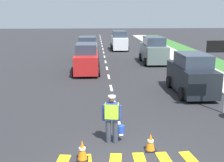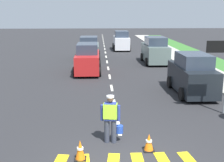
# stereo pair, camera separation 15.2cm
# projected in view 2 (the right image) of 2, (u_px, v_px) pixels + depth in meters

# --- Properties ---
(ground_plane) EXTENTS (96.00, 96.00, 0.00)m
(ground_plane) POSITION_uv_depth(u_px,v_px,m) (106.00, 56.00, 28.91)
(ground_plane) COLOR #28282B
(sidewalk_right) EXTENTS (2.40, 72.00, 0.14)m
(sidewalk_right) POSITION_uv_depth(u_px,v_px,m) (223.00, 81.00, 18.56)
(sidewalk_right) COLOR #B2ADA3
(sidewalk_right) RESTS_ON ground
(lane_center_line) EXTENTS (0.14, 46.40, 0.01)m
(lane_center_line) POSITION_uv_depth(u_px,v_px,m) (105.00, 51.00, 32.99)
(lane_center_line) COLOR silver
(lane_center_line) RESTS_ON ground
(road_worker) EXTENTS (0.77, 0.36, 1.67)m
(road_worker) POSITION_uv_depth(u_px,v_px,m) (111.00, 117.00, 9.74)
(road_worker) COLOR #383D4C
(road_worker) RESTS_ON ground
(lane_direction_sign) EXTENTS (1.16, 0.11, 3.20)m
(lane_direction_sign) POSITION_uv_depth(u_px,v_px,m) (223.00, 60.00, 12.19)
(lane_direction_sign) COLOR gray
(lane_direction_sign) RESTS_ON ground
(traffic_cone_near) EXTENTS (0.36, 0.36, 0.64)m
(traffic_cone_near) POSITION_uv_depth(u_px,v_px,m) (80.00, 150.00, 8.72)
(traffic_cone_near) COLOR black
(traffic_cone_near) RESTS_ON ground
(traffic_cone_far) EXTENTS (0.36, 0.36, 0.58)m
(traffic_cone_far) POSITION_uv_depth(u_px,v_px,m) (149.00, 142.00, 9.30)
(traffic_cone_far) COLOR black
(traffic_cone_far) RESTS_ON ground
(car_parked_far) EXTENTS (2.04, 4.24, 2.27)m
(car_parked_far) POSITION_uv_depth(u_px,v_px,m) (155.00, 51.00, 24.87)
(car_parked_far) COLOR slate
(car_parked_far) RESTS_ON ground
(car_outgoing_far) EXTENTS (1.92, 3.88, 2.20)m
(car_outgoing_far) POSITION_uv_depth(u_px,v_px,m) (121.00, 41.00, 33.31)
(car_outgoing_far) COLOR silver
(car_outgoing_far) RESTS_ON ground
(car_oncoming_second) EXTENTS (2.02, 3.97, 2.12)m
(car_oncoming_second) POSITION_uv_depth(u_px,v_px,m) (89.00, 49.00, 26.70)
(car_oncoming_second) COLOR slate
(car_oncoming_second) RESTS_ON ground
(car_parked_curbside) EXTENTS (1.95, 4.10, 2.21)m
(car_parked_curbside) POSITION_uv_depth(u_px,v_px,m) (192.00, 75.00, 15.60)
(car_parked_curbside) COLOR black
(car_parked_curbside) RESTS_ON ground
(car_oncoming_lead) EXTENTS (1.92, 4.28, 2.12)m
(car_oncoming_lead) POSITION_uv_depth(u_px,v_px,m) (88.00, 59.00, 21.00)
(car_oncoming_lead) COLOR red
(car_oncoming_lead) RESTS_ON ground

